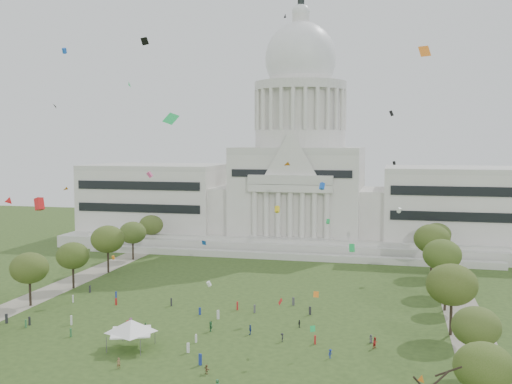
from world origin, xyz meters
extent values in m
plane|color=#30461C|center=(0.00, 0.00, 0.00)|extent=(400.00, 400.00, 0.00)
cube|color=beige|center=(0.00, 115.00, 2.00)|extent=(160.00, 60.00, 4.00)
cube|color=beige|center=(0.00, 82.00, 1.00)|extent=(130.00, 3.00, 2.00)
cube|color=beige|center=(0.00, 90.00, 2.50)|extent=(140.00, 3.00, 5.00)
cube|color=beige|center=(-55.00, 114.00, 15.00)|extent=(50.00, 34.00, 22.00)
cube|color=beige|center=(55.00, 114.00, 15.00)|extent=(50.00, 34.00, 22.00)
cube|color=beige|center=(-27.00, 112.00, 12.00)|extent=(12.00, 26.00, 16.00)
cube|color=beige|center=(27.00, 112.00, 12.00)|extent=(12.00, 26.00, 16.00)
cube|color=beige|center=(0.00, 114.00, 18.00)|extent=(44.00, 38.00, 28.00)
cube|color=beige|center=(0.00, 94.00, 21.20)|extent=(28.00, 3.00, 2.40)
cube|color=black|center=(-55.00, 96.80, 17.00)|extent=(46.00, 0.40, 11.00)
cube|color=black|center=(55.00, 96.80, 17.00)|extent=(46.00, 0.40, 11.00)
cylinder|color=beige|center=(0.00, 114.00, 37.40)|extent=(32.00, 32.00, 6.00)
cylinder|color=beige|center=(0.00, 114.00, 47.40)|extent=(28.00, 28.00, 14.00)
cylinder|color=beige|center=(0.00, 114.00, 55.90)|extent=(32.40, 32.40, 3.00)
cylinder|color=beige|center=(0.00, 114.00, 61.40)|extent=(22.00, 22.00, 8.00)
ellipsoid|color=silver|center=(0.00, 114.00, 65.40)|extent=(25.00, 25.00, 26.20)
cylinder|color=beige|center=(0.00, 114.00, 78.90)|extent=(6.00, 6.00, 5.00)
ellipsoid|color=silver|center=(0.00, 114.00, 81.90)|extent=(6.40, 6.40, 5.12)
cylinder|color=black|center=(0.00, 114.00, 84.90)|extent=(2.40, 2.40, 2.00)
cube|color=gray|center=(-48.00, 30.00, 0.02)|extent=(8.00, 160.00, 0.04)
cube|color=gray|center=(48.00, 30.00, 0.02)|extent=(8.00, 160.00, 0.04)
ellipsoid|color=#395118|center=(44.94, -19.59, 7.77)|extent=(7.67, 7.67, 6.27)
cylinder|color=black|center=(46.22, -1.75, 2.46)|extent=(0.56, 0.56, 4.92)
ellipsoid|color=#3C501E|center=(46.22, -1.75, 7.68)|extent=(7.58, 7.58, 6.20)
cylinder|color=black|center=(-45.04, 17.30, 2.73)|extent=(0.56, 0.56, 5.47)
ellipsoid|color=#3A4B19|center=(-45.04, 17.30, 8.53)|extent=(8.42, 8.42, 6.89)
cylinder|color=black|center=(44.17, 17.44, 3.10)|extent=(0.56, 0.56, 6.20)
ellipsoid|color=#384717|center=(44.17, 17.44, 9.68)|extent=(9.55, 9.55, 7.82)
cylinder|color=black|center=(-44.09, 33.92, 2.64)|extent=(0.56, 0.56, 5.27)
ellipsoid|color=#324815|center=(-44.09, 33.92, 8.23)|extent=(8.12, 8.12, 6.65)
cylinder|color=black|center=(44.40, 34.48, 2.28)|extent=(0.56, 0.56, 4.56)
ellipsoid|color=#354A17|center=(44.40, 34.48, 7.11)|extent=(7.01, 7.01, 5.74)
cylinder|color=black|center=(-44.08, 52.42, 3.02)|extent=(0.56, 0.56, 6.03)
ellipsoid|color=#3D5018|center=(-44.08, 52.42, 9.41)|extent=(9.29, 9.29, 7.60)
cylinder|color=black|center=(44.76, 50.04, 2.98)|extent=(0.56, 0.56, 5.97)
ellipsoid|color=#38511A|center=(44.76, 50.04, 9.31)|extent=(9.19, 9.19, 7.52)
cylinder|color=black|center=(-45.22, 71.01, 2.70)|extent=(0.56, 0.56, 5.41)
ellipsoid|color=#374C1C|center=(-45.22, 71.01, 8.44)|extent=(8.33, 8.33, 6.81)
cylinder|color=black|center=(43.49, 70.19, 3.19)|extent=(0.56, 0.56, 6.37)
ellipsoid|color=#384B18|center=(43.49, 70.19, 9.94)|extent=(9.82, 9.82, 8.03)
cylinder|color=black|center=(-46.87, 89.14, 2.66)|extent=(0.56, 0.56, 5.32)
ellipsoid|color=#3B4B1C|center=(-46.87, 89.14, 8.29)|extent=(8.19, 8.19, 6.70)
cylinder|color=black|center=(45.96, 88.13, 2.73)|extent=(0.56, 0.56, 5.47)
ellipsoid|color=#3A4F1D|center=(45.96, 88.13, 8.53)|extent=(8.42, 8.42, 6.89)
cylinder|color=#4C4C4C|center=(-14.50, -6.19, 1.41)|extent=(0.12, 0.12, 2.82)
cylinder|color=#4C4C4C|center=(-8.19, -6.19, 1.41)|extent=(0.12, 0.12, 2.82)
cylinder|color=#4C4C4C|center=(-14.50, 0.12, 1.41)|extent=(0.12, 0.12, 2.82)
cylinder|color=#4C4C4C|center=(-8.19, 0.12, 1.41)|extent=(0.12, 0.12, 2.82)
cube|color=white|center=(-11.34, -3.03, 2.93)|extent=(8.79, 8.79, 0.23)
pyramid|color=white|center=(-11.34, -3.03, 4.17)|extent=(12.31, 12.31, 2.25)
imported|color=#4C4C51|center=(29.74, 9.45, 0.79)|extent=(0.90, 0.90, 1.57)
imported|color=#B21E1E|center=(30.60, 6.75, 1.01)|extent=(1.13, 1.11, 2.01)
imported|color=#26262B|center=(13.94, 6.42, 0.80)|extent=(0.58, 1.06, 1.61)
imported|color=navy|center=(7.30, 9.09, 0.94)|extent=(0.79, 1.19, 1.88)
imported|color=#33723F|center=(-0.53, 9.17, 1.00)|extent=(1.41, 2.00, 2.01)
imported|color=olive|center=(-9.29, -12.23, 0.89)|extent=(0.78, 0.80, 1.78)
imported|color=#33723F|center=(-12.94, 6.69, 0.77)|extent=(0.77, 0.50, 1.55)
imported|color=navy|center=(23.40, 0.14, 0.78)|extent=(0.96, 1.14, 1.57)
imported|color=#26262B|center=(15.67, 15.47, 0.76)|extent=(0.71, 0.99, 1.53)
imported|color=olive|center=(5.22, -11.16, 0.75)|extent=(1.45, 1.25, 1.50)
cube|color=#26262B|center=(-42.00, 4.68, 0.97)|extent=(0.59, 0.59, 1.94)
cube|color=navy|center=(3.07, -7.89, 0.95)|extent=(0.59, 0.54, 1.90)
cube|color=#26262B|center=(16.49, 24.61, 0.87)|extent=(0.47, 0.31, 1.73)
cube|color=silver|center=(-28.82, 6.78, 0.94)|extent=(0.47, 0.58, 1.89)
cube|color=navy|center=(-29.65, 28.00, 0.74)|extent=(0.26, 0.40, 1.47)
cube|color=#33723F|center=(-36.58, 3.14, 0.81)|extent=(0.39, 0.49, 1.61)
cube|color=#26262B|center=(-14.46, 24.27, 0.88)|extent=(0.38, 0.52, 1.77)
cube|color=silver|center=(-37.26, 21.91, 0.85)|extent=(0.45, 0.53, 1.70)
cube|color=silver|center=(-1.22, 2.49, 0.75)|extent=(0.29, 0.42, 1.50)
cube|color=#4C4C51|center=(11.86, 30.96, 0.91)|extent=(0.56, 0.50, 1.81)
cube|color=#4C4C51|center=(4.79, 23.27, 0.87)|extent=(0.35, 0.50, 1.73)
cube|color=#B21E1E|center=(19.95, 6.60, 0.80)|extent=(0.39, 0.48, 1.59)
cube|color=navy|center=(-6.12, 19.27, 0.78)|extent=(0.48, 0.46, 1.55)
cube|color=#33723F|center=(-25.03, 0.11, 0.81)|extent=(0.49, 0.49, 1.62)
cube|color=silver|center=(-0.82, -2.85, 0.87)|extent=(0.49, 0.33, 1.73)
cube|color=#994C8C|center=(-16.67, 8.16, 0.90)|extent=(0.42, 0.54, 1.79)
cube|color=silver|center=(-1.48, 17.20, 0.93)|extent=(0.53, 0.58, 1.85)
cube|color=#B21E1E|center=(0.63, 24.63, 0.90)|extent=(0.33, 0.50, 1.81)
cube|color=#B21E1E|center=(-16.53, 6.42, 0.92)|extent=(0.31, 0.49, 1.85)
cube|color=#26262B|center=(-36.78, 4.65, 0.85)|extent=(0.53, 0.47, 1.70)
cube|color=#B21E1E|center=(-26.72, 22.11, 0.78)|extent=(0.48, 0.40, 1.56)
cube|color=#26262B|center=(-37.95, 30.89, 0.87)|extent=(0.31, 0.47, 1.73)
camera|label=1|loc=(33.60, -98.15, 36.34)|focal=42.00mm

